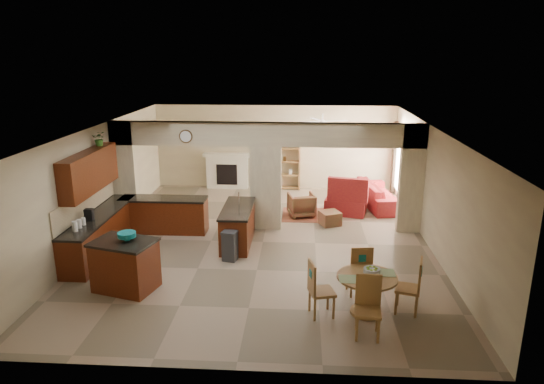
# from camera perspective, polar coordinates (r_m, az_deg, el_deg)

# --- Properties ---
(floor) EXTENTS (10.00, 10.00, 0.00)m
(floor) POSITION_cam_1_polar(r_m,az_deg,el_deg) (11.97, -1.08, -5.89)
(floor) COLOR gray
(floor) RESTS_ON ground
(ceiling) EXTENTS (10.00, 10.00, 0.00)m
(ceiling) POSITION_cam_1_polar(r_m,az_deg,el_deg) (11.22, -1.16, 7.48)
(ceiling) COLOR white
(ceiling) RESTS_ON wall_back
(wall_back) EXTENTS (8.00, 0.00, 8.00)m
(wall_back) POSITION_cam_1_polar(r_m,az_deg,el_deg) (16.37, 0.30, 5.29)
(wall_back) COLOR beige
(wall_back) RESTS_ON floor
(wall_front) EXTENTS (8.00, 0.00, 8.00)m
(wall_front) POSITION_cam_1_polar(r_m,az_deg,el_deg) (6.86, -4.56, -10.73)
(wall_front) COLOR beige
(wall_front) RESTS_ON floor
(wall_left) EXTENTS (0.00, 10.00, 10.00)m
(wall_left) POSITION_cam_1_polar(r_m,az_deg,el_deg) (12.49, -19.74, 0.85)
(wall_left) COLOR beige
(wall_left) RESTS_ON floor
(wall_right) EXTENTS (0.00, 10.00, 10.00)m
(wall_right) POSITION_cam_1_polar(r_m,az_deg,el_deg) (11.89, 18.48, 0.23)
(wall_right) COLOR beige
(wall_right) RESTS_ON floor
(partition_left_pier) EXTENTS (0.60, 0.25, 2.80)m
(partition_left_pier) POSITION_cam_1_polar(r_m,az_deg,el_deg) (13.27, -16.90, 1.99)
(partition_left_pier) COLOR beige
(partition_left_pier) RESTS_ON floor
(partition_center_pier) EXTENTS (0.80, 0.25, 2.20)m
(partition_center_pier) POSITION_cam_1_polar(r_m,az_deg,el_deg) (12.56, -0.74, 0.49)
(partition_center_pier) COLOR beige
(partition_center_pier) RESTS_ON floor
(partition_right_pier) EXTENTS (0.60, 0.25, 2.80)m
(partition_right_pier) POSITION_cam_1_polar(r_m,az_deg,el_deg) (12.75, 16.08, 1.49)
(partition_right_pier) COLOR beige
(partition_right_pier) RESTS_ON floor
(partition_header) EXTENTS (8.00, 0.25, 0.60)m
(partition_header) POSITION_cam_1_polar(r_m,az_deg,el_deg) (12.25, -0.76, 6.81)
(partition_header) COLOR beige
(partition_header) RESTS_ON partition_center_pier
(kitchen_counter) EXTENTS (2.52, 3.29, 1.48)m
(kitchen_counter) POSITION_cam_1_polar(r_m,az_deg,el_deg) (12.27, -16.59, -3.71)
(kitchen_counter) COLOR #3C1306
(kitchen_counter) RESTS_ON floor
(upper_cabinets) EXTENTS (0.35, 2.40, 0.90)m
(upper_cabinets) POSITION_cam_1_polar(r_m,az_deg,el_deg) (11.58, -20.68, 2.27)
(upper_cabinets) COLOR #3C1306
(upper_cabinets) RESTS_ON wall_left
(peninsula) EXTENTS (0.70, 1.85, 0.91)m
(peninsula) POSITION_cam_1_polar(r_m,az_deg,el_deg) (11.76, -4.06, -3.95)
(peninsula) COLOR #3C1306
(peninsula) RESTS_ON floor
(wall_clock) EXTENTS (0.34, 0.03, 0.34)m
(wall_clock) POSITION_cam_1_polar(r_m,az_deg,el_deg) (12.42, -10.11, 6.45)
(wall_clock) COLOR #4A3318
(wall_clock) RESTS_ON partition_header
(rug) EXTENTS (1.60, 1.30, 0.01)m
(rug) POSITION_cam_1_polar(r_m,az_deg,el_deg) (13.90, 4.56, -2.71)
(rug) COLOR #955336
(rug) RESTS_ON floor
(fireplace) EXTENTS (1.60, 0.35, 1.20)m
(fireplace) POSITION_cam_1_polar(r_m,az_deg,el_deg) (16.54, -5.28, 2.55)
(fireplace) COLOR silver
(fireplace) RESTS_ON floor
(shelving_unit) EXTENTS (1.00, 0.32, 1.80)m
(shelving_unit) POSITION_cam_1_polar(r_m,az_deg,el_deg) (16.28, 1.50, 3.43)
(shelving_unit) COLOR olive
(shelving_unit) RESTS_ON floor
(window_a) EXTENTS (0.02, 0.90, 1.90)m
(window_a) POSITION_cam_1_polar(r_m,az_deg,el_deg) (14.09, 16.00, 2.02)
(window_a) COLOR white
(window_a) RESTS_ON wall_right
(window_b) EXTENTS (0.02, 0.90, 1.90)m
(window_b) POSITION_cam_1_polar(r_m,az_deg,el_deg) (15.71, 14.73, 3.54)
(window_b) COLOR white
(window_b) RESTS_ON wall_right
(glazed_door) EXTENTS (0.02, 0.70, 2.10)m
(glazed_door) POSITION_cam_1_polar(r_m,az_deg,el_deg) (14.93, 15.29, 2.26)
(glazed_door) COLOR white
(glazed_door) RESTS_ON wall_right
(drape_a_left) EXTENTS (0.10, 0.28, 2.30)m
(drape_a_left) POSITION_cam_1_polar(r_m,az_deg,el_deg) (13.51, 16.35, 1.40)
(drape_a_left) COLOR #441C1B
(drape_a_left) RESTS_ON wall_right
(drape_a_right) EXTENTS (0.10, 0.28, 2.30)m
(drape_a_right) POSITION_cam_1_polar(r_m,az_deg,el_deg) (14.65, 15.37, 2.60)
(drape_a_right) COLOR #441C1B
(drape_a_right) RESTS_ON wall_right
(drape_b_left) EXTENTS (0.10, 0.28, 2.30)m
(drape_b_left) POSITION_cam_1_polar(r_m,az_deg,el_deg) (15.13, 15.00, 3.05)
(drape_b_left) COLOR #441C1B
(drape_b_left) RESTS_ON wall_right
(drape_b_right) EXTENTS (0.10, 0.28, 2.30)m
(drape_b_right) POSITION_cam_1_polar(r_m,az_deg,el_deg) (16.28, 14.20, 4.01)
(drape_b_right) COLOR #441C1B
(drape_b_right) RESTS_ON wall_right
(ceiling_fan) EXTENTS (1.00, 1.00, 0.10)m
(ceiling_fan) POSITION_cam_1_polar(r_m,az_deg,el_deg) (14.20, 5.96, 8.27)
(ceiling_fan) COLOR white
(ceiling_fan) RESTS_ON ceiling
(kitchen_island) EXTENTS (1.34, 1.11, 1.01)m
(kitchen_island) POSITION_cam_1_polar(r_m,az_deg,el_deg) (9.95, -16.89, -8.23)
(kitchen_island) COLOR #3C1306
(kitchen_island) RESTS_ON floor
(teal_bowl) EXTENTS (0.35, 0.35, 0.16)m
(teal_bowl) POSITION_cam_1_polar(r_m,az_deg,el_deg) (9.74, -16.70, -5.02)
(teal_bowl) COLOR #127A7E
(teal_bowl) RESTS_ON kitchen_island
(trash_can) EXTENTS (0.35, 0.32, 0.63)m
(trash_can) POSITION_cam_1_polar(r_m,az_deg,el_deg) (10.88, -4.98, -6.47)
(trash_can) COLOR #2D2D30
(trash_can) RESTS_ON floor
(dining_table) EXTENTS (1.07, 1.07, 0.73)m
(dining_table) POSITION_cam_1_polar(r_m,az_deg,el_deg) (8.86, 11.06, -11.05)
(dining_table) COLOR olive
(dining_table) RESTS_ON floor
(fruit_bowl) EXTENTS (0.29, 0.29, 0.15)m
(fruit_bowl) POSITION_cam_1_polar(r_m,az_deg,el_deg) (8.76, 11.66, -9.13)
(fruit_bowl) COLOR #85BA28
(fruit_bowl) RESTS_ON dining_table
(sofa) EXTENTS (2.53, 1.33, 0.70)m
(sofa) POSITION_cam_1_polar(r_m,az_deg,el_deg) (15.00, 12.58, -0.26)
(sofa) COLOR maroon
(sofa) RESTS_ON floor
(chaise) EXTENTS (1.30, 1.14, 0.45)m
(chaise) POSITION_cam_1_polar(r_m,az_deg,el_deg) (14.18, 8.68, -1.53)
(chaise) COLOR maroon
(chaise) RESTS_ON floor
(armchair) EXTENTS (0.85, 0.87, 0.66)m
(armchair) POSITION_cam_1_polar(r_m,az_deg,el_deg) (13.74, 3.49, -1.51)
(armchair) COLOR maroon
(armchair) RESTS_ON floor
(ottoman) EXTENTS (0.65, 0.65, 0.36)m
(ottoman) POSITION_cam_1_polar(r_m,az_deg,el_deg) (13.16, 6.81, -3.07)
(ottoman) COLOR maroon
(ottoman) RESTS_ON floor
(plant) EXTENTS (0.37, 0.34, 0.34)m
(plant) POSITION_cam_1_polar(r_m,az_deg,el_deg) (12.09, -19.64, 5.94)
(plant) COLOR #1F4713
(plant) RESTS_ON upper_cabinets
(chair_north) EXTENTS (0.48, 0.48, 1.02)m
(chair_north) POSITION_cam_1_polar(r_m,az_deg,el_deg) (9.42, 10.29, -8.85)
(chair_north) COLOR olive
(chair_north) RESTS_ON floor
(chair_east) EXTENTS (0.52, 0.52, 1.02)m
(chair_east) POSITION_cam_1_polar(r_m,az_deg,el_deg) (9.05, 16.26, -10.37)
(chair_east) COLOR olive
(chair_east) RESTS_ON floor
(chair_south) EXTENTS (0.46, 0.46, 1.02)m
(chair_south) POSITION_cam_1_polar(r_m,az_deg,el_deg) (8.25, 11.24, -12.72)
(chair_south) COLOR olive
(chair_south) RESTS_ON floor
(chair_west) EXTENTS (0.51, 0.51, 1.02)m
(chair_west) POSITION_cam_1_polar(r_m,az_deg,el_deg) (8.64, 5.35, -11.06)
(chair_west) COLOR olive
(chair_west) RESTS_ON floor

